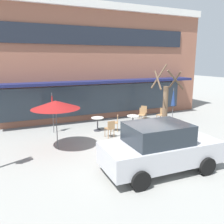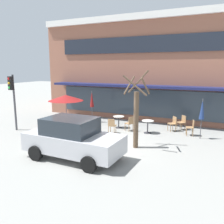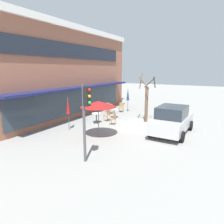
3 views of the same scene
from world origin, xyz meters
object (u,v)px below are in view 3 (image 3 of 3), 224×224
at_px(cafe_table_near_wall, 96,116).
at_px(patio_umbrella_cream_folded, 68,106).
at_px(cafe_table_streetside, 114,112).
at_px(cafe_chair_1, 121,107).
at_px(patio_umbrella_corner_open, 128,95).
at_px(traffic_light_pole, 86,111).
at_px(cafe_chair_0, 114,118).
at_px(street_tree, 147,101).
at_px(cafe_chair_3, 108,107).
at_px(cafe_chair_4, 110,108).
at_px(patio_umbrella_green_folded, 98,104).
at_px(parked_sedan, 172,120).
at_px(cafe_chair_2, 108,114).

height_order(cafe_table_near_wall, patio_umbrella_cream_folded, patio_umbrella_cream_folded).
distance_m(cafe_table_streetside, cafe_chair_1, 2.45).
bearing_deg(patio_umbrella_corner_open, traffic_light_pole, -164.05).
xyz_separation_m(cafe_chair_0, street_tree, (2.08, -1.71, 1.13)).
xyz_separation_m(cafe_chair_3, cafe_chair_4, (-0.45, -0.56, 0.00)).
relative_size(patio_umbrella_green_folded, cafe_chair_1, 2.47).
distance_m(cafe_table_near_wall, street_tree, 3.99).
bearing_deg(street_tree, cafe_table_near_wall, 125.99).
relative_size(patio_umbrella_cream_folded, cafe_chair_4, 2.47).
xyz_separation_m(patio_umbrella_corner_open, cafe_chair_0, (-4.79, -1.13, -1.10)).
bearing_deg(cafe_table_streetside, cafe_table_near_wall, 168.99).
bearing_deg(patio_umbrella_corner_open, patio_umbrella_cream_folded, 172.98).
bearing_deg(street_tree, parked_sedan, -129.12).
bearing_deg(cafe_chair_4, cafe_chair_1, -25.01).
distance_m(cafe_chair_1, cafe_chair_3, 1.28).
distance_m(cafe_chair_0, cafe_chair_3, 4.45).
distance_m(patio_umbrella_cream_folded, parked_sedan, 6.73).
relative_size(cafe_chair_0, cafe_chair_4, 1.00).
xyz_separation_m(patio_umbrella_cream_folded, cafe_chair_3, (6.07, 0.61, -1.10)).
distance_m(cafe_chair_2, parked_sedan, 5.14).
xyz_separation_m(cafe_table_near_wall, cafe_chair_4, (3.29, 0.69, 0.01)).
height_order(patio_umbrella_corner_open, cafe_chair_0, patio_umbrella_corner_open).
bearing_deg(traffic_light_pole, cafe_chair_2, 23.61).
bearing_deg(cafe_chair_0, traffic_light_pole, -161.89).
height_order(patio_umbrella_green_folded, parked_sedan, patio_umbrella_green_folded).
bearing_deg(cafe_chair_1, cafe_chair_0, -159.96).
bearing_deg(parked_sedan, cafe_chair_2, 82.74).
relative_size(cafe_table_near_wall, street_tree, 0.20).
xyz_separation_m(cafe_chair_1, street_tree, (-2.17, -3.26, 1.13)).
bearing_deg(cafe_table_near_wall, patio_umbrella_cream_folded, 164.51).
relative_size(cafe_chair_1, cafe_chair_4, 1.00).
bearing_deg(cafe_chair_2, cafe_chair_0, -128.28).
distance_m(cafe_chair_2, cafe_chair_4, 2.62).
bearing_deg(cafe_chair_2, patio_umbrella_corner_open, 2.48).
bearing_deg(cafe_chair_1, cafe_chair_2, -170.39).
bearing_deg(street_tree, cafe_table_streetside, 94.52).
bearing_deg(cafe_table_near_wall, cafe_chair_2, -24.77).
height_order(cafe_chair_0, cafe_chair_1, same).
bearing_deg(patio_umbrella_green_folded, cafe_chair_4, 23.94).
xyz_separation_m(cafe_chair_1, parked_sedan, (-4.14, -5.68, 0.35)).
height_order(cafe_table_near_wall, cafe_chair_1, cafe_chair_1).
distance_m(patio_umbrella_corner_open, cafe_chair_2, 4.18).
distance_m(cafe_chair_2, cafe_chair_3, 3.28).
bearing_deg(cafe_table_near_wall, patio_umbrella_green_folded, -143.53).
distance_m(patio_umbrella_green_folded, street_tree, 5.02).
distance_m(cafe_chair_2, traffic_light_pole, 7.28).
bearing_deg(cafe_chair_2, cafe_table_near_wall, 155.23).
height_order(cafe_chair_1, cafe_chair_4, same).
relative_size(patio_umbrella_corner_open, parked_sedan, 0.52).
distance_m(cafe_chair_1, traffic_light_pole, 10.68).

